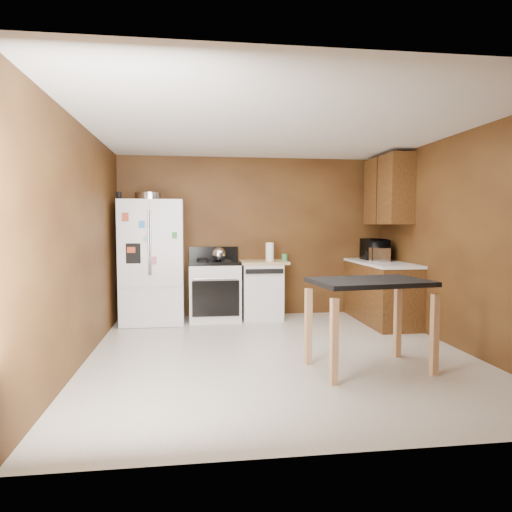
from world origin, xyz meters
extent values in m
plane|color=beige|center=(0.00, 0.00, 0.00)|extent=(4.50, 4.50, 0.00)
plane|color=white|center=(0.00, 0.00, 2.50)|extent=(4.50, 4.50, 0.00)
plane|color=brown|center=(0.00, 2.25, 1.25)|extent=(4.20, 0.00, 4.20)
plane|color=brown|center=(0.00, -2.25, 1.25)|extent=(4.20, 0.00, 4.20)
plane|color=brown|center=(-2.10, 0.00, 1.25)|extent=(0.00, 4.50, 4.50)
plane|color=brown|center=(2.10, 0.00, 1.25)|extent=(0.00, 4.50, 4.50)
cylinder|color=silver|center=(-1.58, 1.85, 1.85)|extent=(0.42, 0.42, 0.10)
cylinder|color=black|center=(-1.99, 1.73, 1.85)|extent=(0.07, 0.07, 0.11)
sphere|color=silver|center=(-0.58, 1.84, 1.00)|extent=(0.21, 0.21, 0.21)
cylinder|color=white|center=(0.19, 1.84, 1.03)|extent=(0.13, 0.13, 0.28)
cylinder|color=green|center=(0.45, 1.99, 0.94)|extent=(0.11, 0.11, 0.10)
cube|color=silver|center=(1.77, 1.46, 1.00)|extent=(0.25, 0.32, 0.20)
imported|color=black|center=(1.82, 1.74, 1.05)|extent=(0.36, 0.53, 0.29)
cube|color=white|center=(-1.55, 1.88, 0.90)|extent=(0.90, 0.75, 1.80)
cube|color=white|center=(-1.78, 1.49, 1.18)|extent=(0.43, 0.02, 1.20)
cube|color=white|center=(-1.32, 1.49, 1.18)|extent=(0.43, 0.02, 1.20)
cube|color=white|center=(-1.55, 1.49, 0.28)|extent=(0.88, 0.02, 0.54)
cube|color=black|center=(-1.78, 1.48, 1.05)|extent=(0.20, 0.01, 0.28)
cylinder|color=silver|center=(-1.56, 1.46, 1.20)|extent=(0.02, 0.02, 0.90)
cylinder|color=silver|center=(-1.54, 1.46, 1.20)|extent=(0.02, 0.02, 0.90)
cube|color=#C0472D|center=(-1.87, 1.46, 1.55)|extent=(0.09, 0.00, 0.12)
cube|color=#3997F4|center=(-1.65, 1.46, 1.45)|extent=(0.08, 0.00, 0.10)
cube|color=green|center=(-1.21, 1.46, 1.30)|extent=(0.07, 0.00, 0.09)
cube|color=#D14522|center=(-1.80, 1.46, 1.10)|extent=(0.11, 0.00, 0.08)
cube|color=pink|center=(-1.50, 1.46, 0.95)|extent=(0.08, 0.00, 0.11)
cube|color=#95DDDF|center=(-1.60, 1.46, 1.25)|extent=(0.07, 0.00, 0.07)
cube|color=white|center=(-0.64, 1.93, 0.42)|extent=(0.76, 0.65, 0.85)
cube|color=black|center=(-0.64, 1.93, 0.88)|extent=(0.76, 0.65, 0.05)
cube|color=black|center=(-0.64, 2.21, 1.00)|extent=(0.76, 0.06, 0.20)
cube|color=black|center=(-0.64, 1.59, 0.38)|extent=(0.68, 0.02, 0.52)
cylinder|color=silver|center=(-0.64, 1.58, 0.67)|extent=(0.62, 0.02, 0.02)
cylinder|color=black|center=(-0.82, 2.08, 0.91)|extent=(0.17, 0.17, 0.02)
cylinder|color=black|center=(-0.46, 2.08, 0.91)|extent=(0.17, 0.17, 0.02)
cylinder|color=black|center=(-0.82, 1.77, 0.91)|extent=(0.17, 0.17, 0.02)
cylinder|color=black|center=(-0.46, 1.77, 0.91)|extent=(0.17, 0.17, 0.02)
cube|color=white|center=(0.08, 1.95, 0.42)|extent=(0.60, 0.60, 0.85)
cube|color=black|center=(0.08, 1.64, 0.76)|extent=(0.56, 0.02, 0.07)
cube|color=tan|center=(0.08, 1.95, 0.87)|extent=(0.78, 0.62, 0.04)
cube|color=brown|center=(1.80, 1.45, 0.43)|extent=(0.60, 1.55, 0.86)
cube|color=white|center=(1.80, 1.45, 0.88)|extent=(0.63, 1.58, 0.04)
cube|color=brown|center=(1.93, 1.55, 1.95)|extent=(0.35, 1.05, 1.00)
cube|color=black|center=(1.75, 1.55, 1.95)|extent=(0.01, 0.01, 1.00)
cube|color=black|center=(0.78, -0.66, 0.88)|extent=(1.18, 0.86, 0.05)
cube|color=tan|center=(0.23, -0.41, 0.40)|extent=(0.07, 0.07, 0.79)
cube|color=tan|center=(1.26, -0.28, 0.40)|extent=(0.07, 0.07, 0.79)
cube|color=tan|center=(0.30, -1.04, 0.40)|extent=(0.07, 0.07, 0.79)
cube|color=tan|center=(1.34, -0.92, 0.40)|extent=(0.07, 0.07, 0.79)
camera|label=1|loc=(-0.93, -4.95, 1.45)|focal=32.00mm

